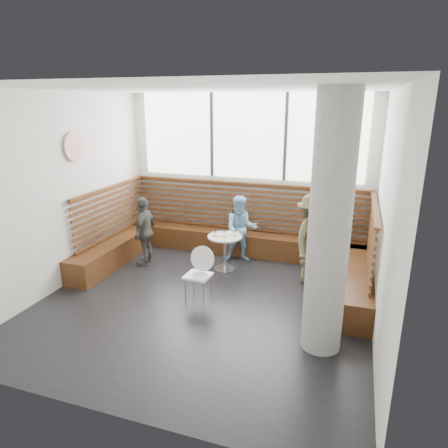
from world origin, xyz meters
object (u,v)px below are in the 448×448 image
(cafe_table, at_px, (225,246))
(child_left, at_px, (145,231))
(cafe_chair, at_px, (199,270))
(concrete_column, at_px, (329,228))
(adult_man, at_px, (312,239))
(child_back, at_px, (241,229))

(cafe_table, distance_m, child_left, 1.57)
(child_left, bearing_deg, cafe_chair, 51.29)
(concrete_column, xyz_separation_m, cafe_table, (-1.94, 1.93, -1.13))
(concrete_column, bearing_deg, adult_man, 101.03)
(cafe_chair, distance_m, adult_man, 1.99)
(cafe_chair, bearing_deg, adult_man, 39.97)
(child_back, relative_size, child_left, 0.99)
(concrete_column, distance_m, cafe_chair, 2.37)
(cafe_chair, bearing_deg, concrete_column, -15.82)
(cafe_table, xyz_separation_m, cafe_chair, (-0.02, -1.21, 0.02))
(child_left, bearing_deg, cafe_table, 92.54)
(adult_man, relative_size, child_left, 1.20)
(concrete_column, bearing_deg, cafe_table, 135.15)
(cafe_table, xyz_separation_m, child_back, (0.16, 0.51, 0.18))
(cafe_chair, distance_m, child_back, 1.74)
(concrete_column, distance_m, cafe_table, 2.96)
(cafe_table, bearing_deg, adult_man, -2.35)
(adult_man, bearing_deg, child_back, 81.33)
(cafe_chair, bearing_deg, cafe_table, 93.31)
(cafe_table, bearing_deg, concrete_column, -44.85)
(cafe_table, height_order, adult_man, adult_man)
(cafe_table, bearing_deg, child_back, 72.84)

